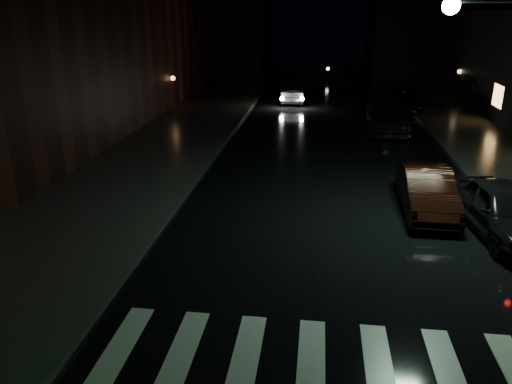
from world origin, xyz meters
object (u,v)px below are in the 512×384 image
(parked_car_c, at_px, (386,116))
(parked_car_a, at_px, (504,210))
(parked_car_d, at_px, (402,99))
(oncoming_car, at_px, (293,92))
(parked_car_b, at_px, (427,191))

(parked_car_c, bearing_deg, parked_car_a, -81.94)
(parked_car_a, bearing_deg, parked_car_d, 83.60)
(oncoming_car, bearing_deg, parked_car_a, 106.44)
(parked_car_a, bearing_deg, parked_car_b, 132.82)
(parked_car_c, relative_size, parked_car_d, 1.02)
(parked_car_b, xyz_separation_m, parked_car_c, (0.06, 11.51, 0.06))
(parked_car_a, distance_m, parked_car_d, 19.13)
(parked_car_b, relative_size, parked_car_d, 0.82)
(parked_car_a, bearing_deg, oncoming_car, 102.30)
(parked_car_d, height_order, oncoming_car, oncoming_car)
(parked_car_b, xyz_separation_m, parked_car_d, (1.80, 17.58, 0.02))
(parked_car_b, height_order, oncoming_car, oncoming_car)
(parked_car_b, bearing_deg, parked_car_c, 91.01)
(parked_car_a, distance_m, parked_car_c, 13.18)
(parked_car_a, height_order, parked_car_c, parked_car_a)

